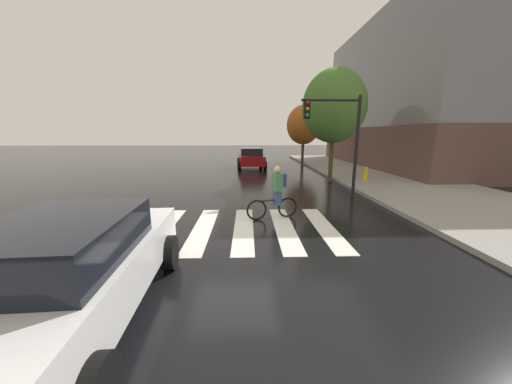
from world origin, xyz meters
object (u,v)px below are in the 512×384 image
sedan_near (70,270)px  fire_hydrant (366,174)px  traffic_light_near (338,129)px  street_tree_near (334,106)px  sedan_mid (251,158)px  street_tree_mid (304,125)px  cyclist (276,193)px

sedan_near → fire_hydrant: (8.94, 10.81, -0.29)m
traffic_light_near → fire_hydrant: 4.73m
street_tree_near → sedan_mid: bearing=125.2°
street_tree_mid → street_tree_near: bearing=-90.2°
sedan_near → cyclist: cyclist is taller
sedan_near → street_tree_mid: 21.16m
sedan_mid → street_tree_near: street_tree_near is taller
traffic_light_near → fire_hydrant: (2.74, 3.07, -2.33)m
traffic_light_near → fire_hydrant: size_ratio=5.38×
cyclist → fire_hydrant: bearing=47.3°
traffic_light_near → street_tree_near: size_ratio=0.68×
sedan_near → cyclist: bearing=54.7°
cyclist → street_tree_mid: bearing=75.4°
sedan_mid → sedan_near: bearing=-98.6°
sedan_near → fire_hydrant: sedan_near is taller
street_tree_mid → sedan_mid: bearing=-159.4°
sedan_mid → cyclist: (0.62, -13.28, 0.02)m
sedan_near → street_tree_near: size_ratio=0.76×
sedan_mid → traffic_light_near: (3.47, -10.28, 2.04)m
fire_hydrant → street_tree_mid: 9.52m
cyclist → fire_hydrant: size_ratio=2.17×
fire_hydrant → street_tree_near: (-1.72, 0.84, 3.62)m
cyclist → fire_hydrant: 8.26m
sedan_mid → street_tree_mid: street_tree_mid is taller
cyclist → fire_hydrant: cyclist is taller
fire_hydrant → street_tree_near: size_ratio=0.13×
sedan_near → cyclist: size_ratio=2.78×
fire_hydrant → street_tree_near: bearing=154.1°
sedan_near → traffic_light_near: bearing=51.3°
cyclist → street_tree_near: size_ratio=0.27×
cyclist → street_tree_near: street_tree_near is taller
cyclist → street_tree_near: (3.87, 6.91, 3.31)m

